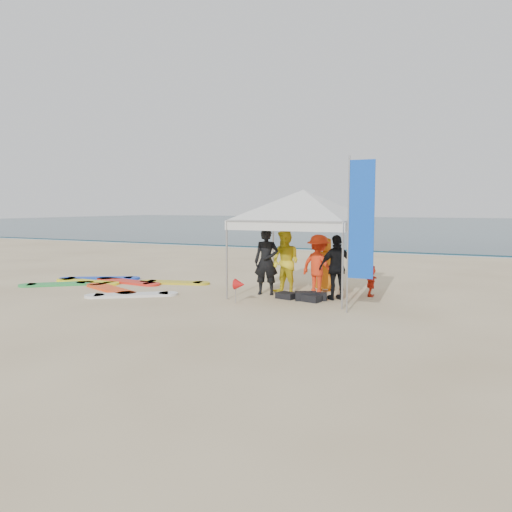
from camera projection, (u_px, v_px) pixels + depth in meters
The scene contains 14 objects.
ground at pixel (221, 325), 10.50m from camera, with size 120.00×120.00×0.00m, color beige.
ocean at pixel (446, 225), 64.59m from camera, with size 160.00×84.00×0.08m, color #0C2633.
shoreline_foam at pixel (385, 252), 26.91m from camera, with size 160.00×1.20×0.01m, color silver.
person_black_a at pixel (266, 262), 13.99m from camera, with size 0.68×0.45×1.87m, color black.
person_yellow at pixel (285, 262), 14.07m from camera, with size 0.88×0.69×1.81m, color yellow.
person_orange_a at pixel (318, 265), 13.81m from camera, with size 1.10×0.63×1.70m, color #FD3916.
person_black_b at pixel (337, 267), 13.21m from camera, with size 1.02×0.42×1.73m, color black.
person_orange_b at pixel (325, 264), 14.60m from camera, with size 0.77×0.50×1.58m, color orange.
person_seated at pixel (371, 281), 13.76m from camera, with size 0.80×0.26×0.87m, color red.
canopy_tent at pixel (303, 190), 13.84m from camera, with size 4.46×4.46×3.36m.
feather_flag at pixel (360, 221), 11.34m from camera, with size 0.61×0.04×3.63m.
marker_pennant at pixel (240, 284), 12.71m from camera, with size 0.28×0.28×0.64m.
gear_pile at pixel (304, 296), 13.23m from camera, with size 1.39×0.66×0.22m.
surfboard_spread at pixel (113, 284), 15.67m from camera, with size 5.17×3.67×0.07m.
Camera 1 is at (5.03, -9.02, 2.49)m, focal length 35.00 mm.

